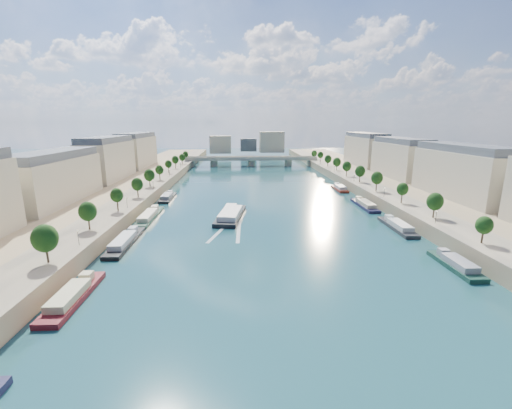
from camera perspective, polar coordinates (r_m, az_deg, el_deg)
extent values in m
plane|color=#0C3135|center=(161.77, 0.87, 0.44)|extent=(700.00, 700.00, 0.00)
cube|color=#9E8460|center=(172.49, -23.75, 0.95)|extent=(44.00, 520.00, 5.00)
cube|color=#9E8460|center=(180.56, 24.33, 1.41)|extent=(44.00, 520.00, 5.00)
cube|color=gray|center=(167.17, -19.03, 1.89)|extent=(14.00, 520.00, 0.10)
cube|color=gray|center=(173.79, 20.00, 2.23)|extent=(14.00, 520.00, 0.10)
cylinder|color=#382B1E|center=(92.63, -31.94, -7.32)|extent=(0.50, 0.50, 3.82)
ellipsoid|color=#183311|center=(91.54, -32.22, -5.20)|extent=(4.80, 4.80, 5.52)
cylinder|color=#382B1E|center=(113.00, -26.16, -3.14)|extent=(0.50, 0.50, 3.82)
ellipsoid|color=#183311|center=(112.11, -26.35, -1.38)|extent=(4.80, 4.80, 5.52)
cylinder|color=#382B1E|center=(134.57, -22.21, -0.25)|extent=(0.50, 0.50, 3.82)
ellipsoid|color=#183311|center=(133.82, -22.35, 1.24)|extent=(4.80, 4.80, 5.52)
cylinder|color=#382B1E|center=(156.85, -19.38, 1.83)|extent=(0.50, 0.50, 3.82)
ellipsoid|color=#183311|center=(156.21, -19.48, 3.12)|extent=(4.80, 4.80, 5.52)
cylinder|color=#382B1E|center=(179.57, -17.25, 3.39)|extent=(0.50, 0.50, 3.82)
ellipsoid|color=#183311|center=(179.01, -17.33, 4.52)|extent=(4.80, 4.80, 5.52)
cylinder|color=#382B1E|center=(202.59, -15.59, 4.59)|extent=(0.50, 0.50, 3.82)
ellipsoid|color=#183311|center=(202.10, -15.66, 5.60)|extent=(4.80, 4.80, 5.52)
cylinder|color=#382B1E|center=(225.81, -14.27, 5.54)|extent=(0.50, 0.50, 3.82)
ellipsoid|color=#183311|center=(225.37, -14.33, 6.45)|extent=(4.80, 4.80, 5.52)
cylinder|color=#382B1E|center=(249.18, -13.20, 6.32)|extent=(0.50, 0.50, 3.82)
ellipsoid|color=#183311|center=(248.78, -13.24, 7.14)|extent=(4.80, 4.80, 5.52)
cylinder|color=#382B1E|center=(272.66, -12.31, 6.96)|extent=(0.50, 0.50, 3.82)
ellipsoid|color=#183311|center=(272.30, -12.34, 7.71)|extent=(4.80, 4.80, 5.52)
cylinder|color=#382B1E|center=(296.23, -11.55, 7.49)|extent=(0.50, 0.50, 3.82)
ellipsoid|color=#183311|center=(295.89, -11.59, 8.18)|extent=(4.80, 4.80, 5.52)
cylinder|color=#382B1E|center=(109.66, 33.85, -4.56)|extent=(0.50, 0.50, 3.82)
ellipsoid|color=#183311|center=(108.75, 34.10, -2.75)|extent=(4.80, 4.80, 5.52)
cylinder|color=#382B1E|center=(128.84, 27.64, -1.38)|extent=(0.50, 0.50, 3.82)
ellipsoid|color=#183311|center=(128.06, 27.82, 0.17)|extent=(4.80, 4.80, 5.52)
cylinder|color=#382B1E|center=(149.41, 23.10, 0.95)|extent=(0.50, 0.50, 3.82)
ellipsoid|color=#183311|center=(148.74, 23.23, 2.31)|extent=(4.80, 4.80, 5.52)
cylinder|color=#382B1E|center=(170.88, 19.68, 2.71)|extent=(0.50, 0.50, 3.82)
ellipsoid|color=#183311|center=(170.29, 19.78, 3.90)|extent=(4.80, 4.80, 5.52)
cylinder|color=#382B1E|center=(192.95, 17.03, 4.07)|extent=(0.50, 0.50, 3.82)
ellipsoid|color=#183311|center=(192.43, 17.10, 5.12)|extent=(4.80, 4.80, 5.52)
cylinder|color=#382B1E|center=(215.43, 14.91, 5.14)|extent=(0.50, 0.50, 3.82)
ellipsoid|color=#183311|center=(214.96, 14.97, 6.09)|extent=(4.80, 4.80, 5.52)
cylinder|color=#382B1E|center=(238.21, 13.20, 6.00)|extent=(0.50, 0.50, 3.82)
ellipsoid|color=#183311|center=(237.79, 13.24, 6.86)|extent=(4.80, 4.80, 5.52)
cylinder|color=#382B1E|center=(261.20, 11.78, 6.71)|extent=(0.50, 0.50, 3.82)
ellipsoid|color=#183311|center=(260.82, 11.81, 7.49)|extent=(4.80, 4.80, 5.52)
cylinder|color=#382B1E|center=(284.37, 10.58, 7.29)|extent=(0.50, 0.50, 3.82)
ellipsoid|color=#183311|center=(284.01, 10.62, 8.01)|extent=(4.80, 4.80, 5.52)
cylinder|color=#382B1E|center=(307.66, 9.57, 7.79)|extent=(0.50, 0.50, 3.82)
ellipsoid|color=#183311|center=(307.33, 9.60, 8.46)|extent=(4.80, 4.80, 5.52)
cylinder|color=black|center=(101.52, -27.49, -5.02)|extent=(0.14, 0.14, 4.00)
sphere|color=#FFE5B2|center=(100.93, -27.62, -3.89)|extent=(0.36, 0.36, 0.36)
cylinder|color=black|center=(137.43, -20.70, 0.19)|extent=(0.14, 0.14, 4.00)
sphere|color=#FFE5B2|center=(136.99, -20.77, 1.04)|extent=(0.36, 0.36, 0.36)
cylinder|color=black|center=(175.12, -16.77, 3.20)|extent=(0.14, 0.14, 4.00)
sphere|color=#FFE5B2|center=(174.78, -16.82, 3.88)|extent=(0.36, 0.36, 0.36)
cylinder|color=black|center=(213.66, -14.24, 5.14)|extent=(0.14, 0.14, 4.00)
sphere|color=#FFE5B2|center=(213.38, -14.27, 5.69)|extent=(0.36, 0.36, 0.36)
cylinder|color=black|center=(252.65, -12.48, 6.47)|extent=(0.14, 0.14, 4.00)
sphere|color=#FFE5B2|center=(252.41, -12.50, 6.94)|extent=(0.36, 0.36, 0.36)
cylinder|color=black|center=(123.40, 27.79, -1.96)|extent=(0.14, 0.14, 4.00)
sphere|color=#FFE5B2|center=(122.91, 27.89, -1.02)|extent=(0.36, 0.36, 0.36)
cylinder|color=black|center=(158.14, 20.60, 1.85)|extent=(0.14, 0.14, 4.00)
sphere|color=#FFE5B2|center=(157.76, 20.66, 2.60)|extent=(0.36, 0.36, 0.36)
cylinder|color=black|center=(194.91, 16.04, 4.25)|extent=(0.14, 0.14, 4.00)
sphere|color=#FFE5B2|center=(194.60, 16.08, 4.86)|extent=(0.36, 0.36, 0.36)
cylinder|color=black|center=(232.75, 12.93, 5.87)|extent=(0.14, 0.14, 4.00)
sphere|color=#FFE5B2|center=(232.49, 12.96, 6.38)|extent=(0.36, 0.36, 0.36)
cylinder|color=black|center=(271.21, 10.69, 7.02)|extent=(0.14, 0.14, 4.00)
sphere|color=#FFE5B2|center=(270.98, 10.71, 7.46)|extent=(0.36, 0.36, 0.36)
cube|color=#BCB291|center=(160.56, -30.64, 3.90)|extent=(16.00, 52.00, 20.00)
cube|color=#474C54|center=(159.42, -31.14, 8.00)|extent=(14.72, 50.44, 3.20)
cube|color=#BCB291|center=(213.11, -23.49, 6.59)|extent=(16.00, 52.00, 20.00)
cube|color=#474C54|center=(212.25, -23.79, 9.69)|extent=(14.72, 50.44, 3.20)
cube|color=#BCB291|center=(267.91, -19.18, 8.15)|extent=(16.00, 52.00, 20.00)
cube|color=#474C54|center=(267.23, -19.38, 10.62)|extent=(14.72, 50.44, 3.20)
cube|color=#BCB291|center=(170.72, 31.19, 4.30)|extent=(16.00, 52.00, 20.00)
cube|color=#474C54|center=(169.65, 31.67, 8.16)|extent=(14.72, 50.44, 3.20)
cube|color=#BCB291|center=(220.86, 22.92, 6.85)|extent=(16.00, 52.00, 20.00)
cube|color=#474C54|center=(220.03, 23.20, 9.84)|extent=(14.72, 50.44, 3.20)
cube|color=#BCB291|center=(274.12, 17.75, 8.36)|extent=(16.00, 52.00, 20.00)
cube|color=#474C54|center=(273.45, 17.92, 10.78)|extent=(14.72, 50.44, 3.20)
cube|color=#BCB291|center=(368.51, -5.92, 9.93)|extent=(22.00, 18.00, 18.00)
cube|color=#BCB291|center=(379.43, 2.61, 10.39)|extent=(26.00, 20.00, 22.00)
cube|color=#474C54|center=(393.16, -1.28, 9.92)|extent=(18.00, 16.00, 14.00)
cube|color=#C1B79E|center=(296.84, -0.79, 7.63)|extent=(112.00, 11.00, 2.20)
cube|color=#C1B79E|center=(291.72, -0.76, 7.83)|extent=(112.00, 0.80, 0.90)
cube|color=#C1B79E|center=(301.67, -0.83, 8.01)|extent=(112.00, 0.80, 0.90)
cylinder|color=#C1B79E|center=(297.90, -7.00, 6.84)|extent=(6.40, 6.40, 5.00)
cylinder|color=#C1B79E|center=(297.25, -0.79, 6.92)|extent=(6.40, 6.40, 5.00)
cylinder|color=#C1B79E|center=(300.02, 5.37, 6.93)|extent=(6.40, 6.40, 5.00)
cube|color=#C1B79E|center=(300.05, -10.83, 6.75)|extent=(6.00, 12.00, 5.00)
cube|color=#C1B79E|center=(303.46, 9.14, 6.89)|extent=(6.00, 12.00, 5.00)
cube|color=black|center=(135.69, -4.24, -1.97)|extent=(12.66, 30.53, 2.12)
cube|color=white|center=(132.88, -4.28, -1.41)|extent=(9.65, 20.05, 1.90)
cube|color=white|center=(143.79, -4.17, -0.28)|extent=(4.70, 4.13, 1.80)
cube|color=silver|center=(119.67, -5.98, -4.36)|extent=(8.03, 25.39, 0.04)
cube|color=silver|center=(119.47, -2.90, -4.33)|extent=(1.80, 26.02, 0.04)
cube|color=maroon|center=(84.64, -28.11, -13.59)|extent=(5.00, 22.58, 1.80)
cube|color=beige|center=(82.47, -28.78, -13.08)|extent=(4.10, 12.42, 1.60)
cube|color=beige|center=(89.44, -26.40, -10.67)|extent=(2.50, 2.71, 1.80)
cube|color=black|center=(113.76, -20.91, -6.02)|extent=(5.00, 27.04, 1.80)
cube|color=silver|center=(111.28, -21.32, -5.56)|extent=(4.10, 14.87, 1.60)
cube|color=silver|center=(120.54, -19.81, -3.94)|extent=(2.50, 3.24, 1.80)
cube|color=#163728|center=(140.46, -17.30, -2.09)|extent=(5.00, 29.18, 1.80)
cube|color=beige|center=(137.85, -17.59, -1.67)|extent=(4.10, 16.05, 1.60)
cube|color=beige|center=(148.22, -16.53, -0.52)|extent=(2.50, 3.50, 1.80)
cube|color=black|center=(173.21, -14.51, 0.98)|extent=(5.00, 21.03, 1.80)
cube|color=gray|center=(171.25, -14.65, 1.41)|extent=(4.10, 11.56, 1.60)
cube|color=gray|center=(178.90, -14.14, 1.98)|extent=(2.50, 2.52, 1.80)
cube|color=#17392E|center=(103.61, 30.25, -8.93)|extent=(5.00, 18.78, 1.80)
cube|color=gray|center=(101.87, 30.82, -8.34)|extent=(4.10, 10.33, 1.60)
cube|color=gray|center=(107.41, 28.76, -6.96)|extent=(2.50, 2.25, 1.80)
cube|color=#2A2B2D|center=(131.16, 22.45, -3.61)|extent=(5.00, 23.33, 1.80)
cube|color=silver|center=(129.08, 22.86, -3.13)|extent=(4.10, 12.83, 1.60)
cube|color=silver|center=(136.78, 21.30, -2.04)|extent=(2.50, 2.80, 1.80)
cube|color=#181631|center=(160.03, 17.62, -0.24)|extent=(5.00, 25.09, 1.80)
cube|color=#C8B796|center=(157.83, 17.91, 0.18)|extent=(4.10, 13.80, 1.60)
cube|color=#C8B796|center=(166.53, 16.79, 0.97)|extent=(2.50, 3.01, 1.80)
cube|color=maroon|center=(196.19, 13.75, 2.46)|extent=(5.00, 19.35, 1.80)
cube|color=#B6BCC3|center=(194.43, 13.91, 2.86)|extent=(4.10, 10.64, 1.60)
cube|color=#B6BCC3|center=(201.35, 13.33, 3.28)|extent=(2.50, 2.32, 1.80)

